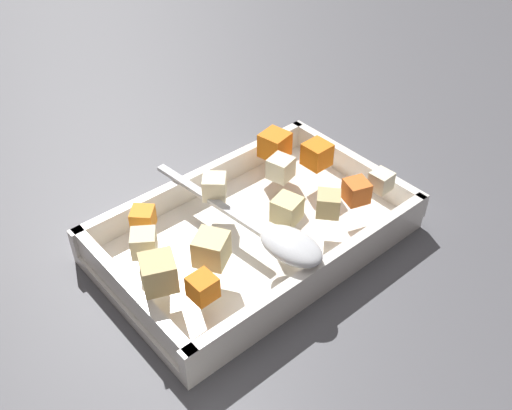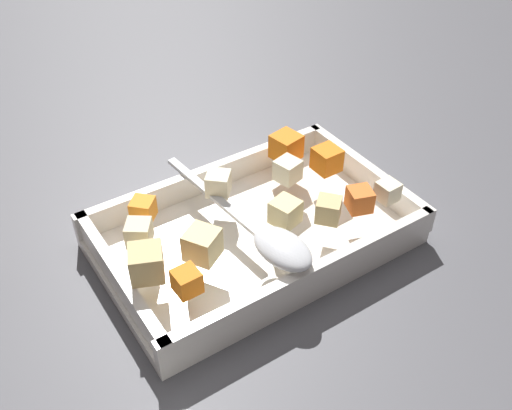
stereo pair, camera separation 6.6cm
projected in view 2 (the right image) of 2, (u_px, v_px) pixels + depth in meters
ground_plane at (247, 237)px, 0.70m from camera, size 4.00×4.00×0.00m
baking_dish at (256, 233)px, 0.69m from camera, size 0.35×0.22×0.05m
carrot_chunk_near_right at (360, 199)px, 0.66m from camera, size 0.03×0.03×0.03m
carrot_chunk_rim_edge at (286, 146)px, 0.74m from camera, size 0.04×0.04×0.03m
carrot_chunk_far_right at (143, 209)px, 0.65m from camera, size 0.03×0.03×0.02m
carrot_chunk_heap_top at (187, 281)px, 0.57m from camera, size 0.03×0.03×0.02m
carrot_chunk_mid_left at (327, 159)px, 0.72m from camera, size 0.03×0.03×0.03m
potato_chunk_near_spoon at (202, 245)px, 0.60m from camera, size 0.04×0.04×0.03m
potato_chunk_back_center at (218, 183)px, 0.69m from camera, size 0.04×0.04×0.03m
potato_chunk_corner_se at (328, 210)px, 0.65m from camera, size 0.04×0.04×0.03m
potato_chunk_corner_ne at (388, 191)px, 0.68m from camera, size 0.02×0.02×0.02m
potato_chunk_corner_sw at (285, 212)px, 0.65m from camera, size 0.03×0.03×0.03m
potato_chunk_heap_side at (139, 233)px, 0.62m from camera, size 0.04×0.04×0.03m
potato_chunk_under_handle at (288, 170)px, 0.71m from camera, size 0.03×0.03×0.03m
potato_chunk_mid_right at (146, 263)px, 0.58m from camera, size 0.04×0.04×0.03m
serving_spoon at (274, 242)px, 0.62m from camera, size 0.05×0.25×0.02m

